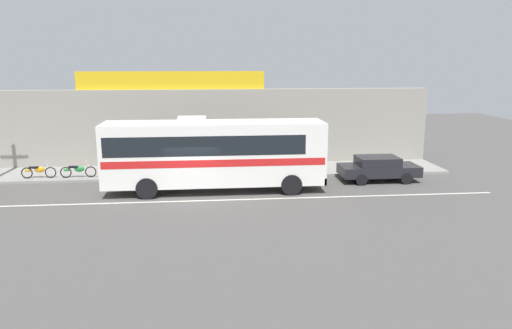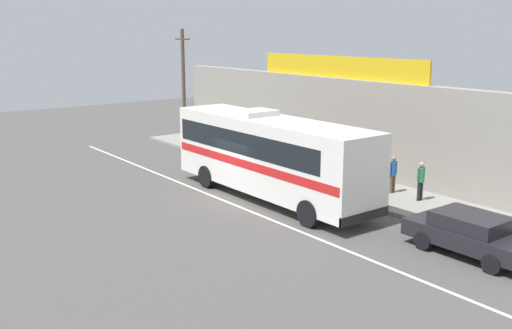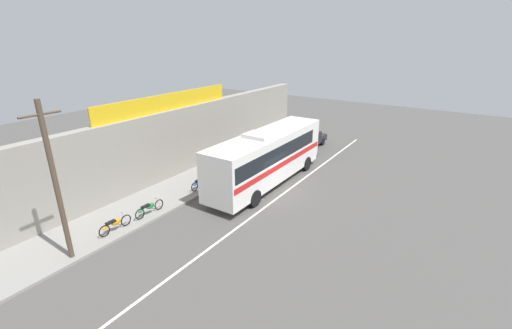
# 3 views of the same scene
# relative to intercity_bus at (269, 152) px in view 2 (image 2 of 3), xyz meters

# --- Properties ---
(ground_plane) EXTENTS (70.00, 70.00, 0.00)m
(ground_plane) POSITION_rel_intercity_bus_xyz_m (-1.09, -0.96, -2.06)
(ground_plane) COLOR #4F4C49
(sidewalk_slab) EXTENTS (30.00, 3.60, 0.14)m
(sidewalk_slab) POSITION_rel_intercity_bus_xyz_m (-1.09, 4.24, -1.99)
(sidewalk_slab) COLOR gray
(sidewalk_slab) RESTS_ON ground_plane
(storefront_facade) EXTENTS (30.00, 0.70, 4.80)m
(storefront_facade) POSITION_rel_intercity_bus_xyz_m (-1.09, 6.39, 0.34)
(storefront_facade) COLOR gray
(storefront_facade) RESTS_ON ground_plane
(storefront_billboard) EXTENTS (11.45, 0.12, 1.10)m
(storefront_billboard) POSITION_rel_intercity_bus_xyz_m (-2.41, 6.39, 3.29)
(storefront_billboard) COLOR gold
(storefront_billboard) RESTS_ON storefront_facade
(road_center_stripe) EXTENTS (30.00, 0.14, 0.01)m
(road_center_stripe) POSITION_rel_intercity_bus_xyz_m (-1.09, -1.76, -2.06)
(road_center_stripe) COLOR silver
(road_center_stripe) RESTS_ON ground_plane
(intercity_bus) EXTENTS (11.03, 2.61, 3.78)m
(intercity_bus) POSITION_rel_intercity_bus_xyz_m (0.00, 0.00, 0.00)
(intercity_bus) COLOR white
(intercity_bus) RESTS_ON ground_plane
(parked_car) EXTENTS (4.30, 1.92, 1.37)m
(parked_car) POSITION_rel_intercity_bus_xyz_m (9.10, 1.18, -1.33)
(parked_car) COLOR black
(parked_car) RESTS_ON ground_plane
(utility_pole) EXTENTS (1.60, 0.22, 7.15)m
(utility_pole) POSITION_rel_intercity_bus_xyz_m (-12.12, 2.91, 1.78)
(utility_pole) COLOR brown
(utility_pole) RESTS_ON sidewalk_slab
(motorcycle_blue) EXTENTS (1.89, 0.56, 0.94)m
(motorcycle_blue) POSITION_rel_intercity_bus_xyz_m (-9.67, 3.13, -1.50)
(motorcycle_blue) COLOR black
(motorcycle_blue) RESTS_ON sidewalk_slab
(motorcycle_purple) EXTENTS (1.92, 0.56, 0.94)m
(motorcycle_purple) POSITION_rel_intercity_bus_xyz_m (-3.22, 3.06, -1.50)
(motorcycle_purple) COLOR black
(motorcycle_purple) RESTS_ON sidewalk_slab
(motorcycle_black) EXTENTS (1.97, 0.56, 0.94)m
(motorcycle_black) POSITION_rel_intercity_bus_xyz_m (-7.53, 3.06, -1.50)
(motorcycle_black) COLOR black
(motorcycle_black) RESTS_ON sidewalk_slab
(pedestrian_near_shop) EXTENTS (0.30, 0.48, 1.63)m
(pedestrian_near_shop) POSITION_rel_intercity_bus_xyz_m (-1.01, 4.37, -0.98)
(pedestrian_near_shop) COLOR navy
(pedestrian_near_shop) RESTS_ON sidewalk_slab
(pedestrian_far_right) EXTENTS (0.30, 0.48, 1.67)m
(pedestrian_far_right) POSITION_rel_intercity_bus_xyz_m (4.46, 4.62, -0.95)
(pedestrian_far_right) COLOR black
(pedestrian_far_right) RESTS_ON sidewalk_slab
(pedestrian_far_left) EXTENTS (0.30, 0.48, 1.66)m
(pedestrian_far_left) POSITION_rel_intercity_bus_xyz_m (2.98, 4.64, -0.96)
(pedestrian_far_left) COLOR brown
(pedestrian_far_left) RESTS_ON sidewalk_slab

